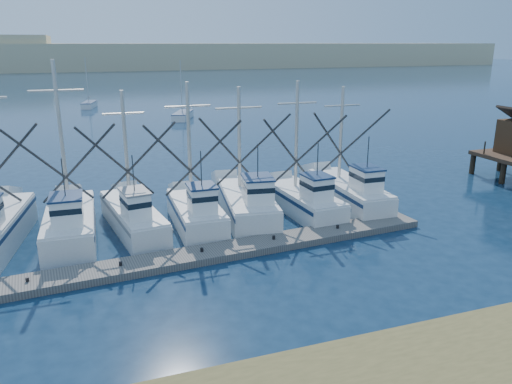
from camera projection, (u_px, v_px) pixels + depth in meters
ground at (378, 291)px, 21.77m from camera, size 500.00×500.00×0.00m
floating_dock at (183, 258)px, 24.61m from camera, size 27.98×4.08×0.37m
dune_ridge at (102, 56)px, 209.88m from camera, size 360.00×60.00×10.00m
trawler_fleet at (152, 214)px, 28.56m from camera, size 27.50×8.42×9.56m
sailboat_near at (183, 116)px, 70.42m from camera, size 4.20×6.46×8.10m
sailboat_far at (89, 105)px, 82.61m from camera, size 2.81×5.56×8.10m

